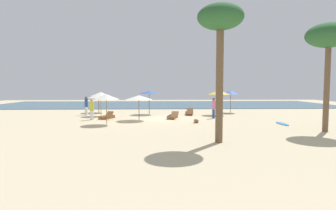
{
  "coord_description": "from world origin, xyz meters",
  "views": [
    {
      "loc": [
        -0.83,
        -22.89,
        2.77
      ],
      "look_at": [
        0.01,
        0.56,
        1.1
      ],
      "focal_mm": 29.1,
      "sensor_mm": 36.0,
      "label": 1
    }
  ],
  "objects": [
    {
      "name": "person_1",
      "position": [
        -7.59,
        2.84,
        0.91
      ],
      "size": [
        0.33,
        0.33,
        1.78
      ],
      "color": "white",
      "rests_on": "ground_plane"
    },
    {
      "name": "umbrella_4",
      "position": [
        -1.71,
        3.54,
        2.15
      ],
      "size": [
        2.05,
        2.05,
        2.31
      ],
      "color": "brown",
      "rests_on": "ground_plane"
    },
    {
      "name": "palm_2",
      "position": [
        2.13,
        -9.84,
        5.68
      ],
      "size": [
        2.21,
        2.21,
        6.63
      ],
      "color": "brown",
      "rests_on": "ground_plane"
    },
    {
      "name": "umbrella_6",
      "position": [
        4.93,
        2.69,
        2.14
      ],
      "size": [
        2.05,
        2.05,
        2.35
      ],
      "color": "brown",
      "rests_on": "ground_plane"
    },
    {
      "name": "surfboard",
      "position": [
        8.14,
        -3.69,
        0.04
      ],
      "size": [
        0.59,
        1.92,
        0.07
      ],
      "color": "#338CCC",
      "rests_on": "ground_plane"
    },
    {
      "name": "palm_1",
      "position": [
        9.22,
        -7.01,
        5.57
      ],
      "size": [
        2.61,
        2.61,
        6.45
      ],
      "color": "brown",
      "rests_on": "ground_plane"
    },
    {
      "name": "ground_plane",
      "position": [
        0.0,
        0.0,
        0.0
      ],
      "size": [
        60.0,
        60.0,
        0.0
      ],
      "primitive_type": "plane",
      "color": "beige"
    },
    {
      "name": "ocean_water",
      "position": [
        0.0,
        17.0,
        0.03
      ],
      "size": [
        48.0,
        16.0,
        0.06
      ],
      "primitive_type": "cube",
      "color": "#3D6075",
      "rests_on": "ground_plane"
    },
    {
      "name": "dog",
      "position": [
        1.98,
        -2.85,
        0.16
      ],
      "size": [
        0.49,
        0.64,
        0.3
      ],
      "color": "olive",
      "rests_on": "ground_plane"
    },
    {
      "name": "lounger_1",
      "position": [
        -5.12,
        -0.07,
        0.17
      ],
      "size": [
        1.29,
        1.78,
        0.67
      ],
      "color": "brown",
      "rests_on": "ground_plane"
    },
    {
      "name": "person_2",
      "position": [
        3.86,
        -0.09,
        0.91
      ],
      "size": [
        0.3,
        0.3,
        1.77
      ],
      "color": "#2D4C8C",
      "rests_on": "ground_plane"
    },
    {
      "name": "umbrella_3",
      "position": [
        -2.38,
        -1.1,
        1.83
      ],
      "size": [
        2.16,
        2.16,
        2.01
      ],
      "color": "brown",
      "rests_on": "ground_plane"
    },
    {
      "name": "umbrella_1",
      "position": [
        -4.53,
        -3.41,
        1.98
      ],
      "size": [
        1.87,
        1.87,
        2.17
      ],
      "color": "olive",
      "rests_on": "ground_plane"
    },
    {
      "name": "person_0",
      "position": [
        -6.22,
        -0.72,
        0.87
      ],
      "size": [
        0.36,
        0.36,
        1.72
      ],
      "color": "white",
      "rests_on": "ground_plane"
    },
    {
      "name": "lounger_0",
      "position": [
        2.09,
        2.72,
        0.18
      ],
      "size": [
        0.66,
        1.7,
        0.7
      ],
      "color": "brown",
      "rests_on": "ground_plane"
    },
    {
      "name": "umbrella_5",
      "position": [
        -6.09,
        2.16,
        2.01
      ],
      "size": [
        1.74,
        1.74,
        2.18
      ],
      "color": "olive",
      "rests_on": "ground_plane"
    },
    {
      "name": "umbrella_2",
      "position": [
        6.6,
        4.76,
        2.08
      ],
      "size": [
        1.92,
        1.92,
        2.28
      ],
      "color": "brown",
      "rests_on": "ground_plane"
    },
    {
      "name": "lounger_2",
      "position": [
        0.36,
        -0.21,
        0.18
      ],
      "size": [
        1.0,
        1.79,
        0.67
      ],
      "color": "brown",
      "rests_on": "ground_plane"
    },
    {
      "name": "umbrella_0",
      "position": [
        -6.94,
        5.16,
        1.74
      ],
      "size": [
        2.18,
        2.18,
        1.95
      ],
      "color": "brown",
      "rests_on": "ground_plane"
    }
  ]
}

